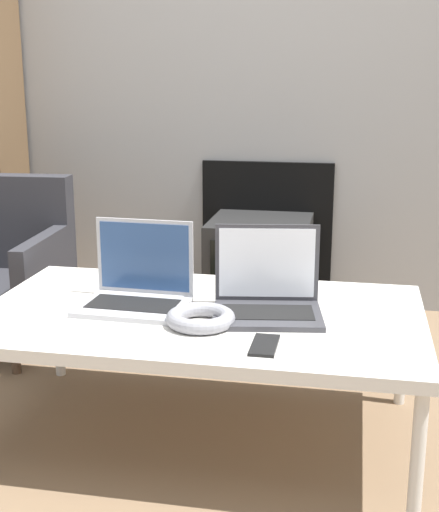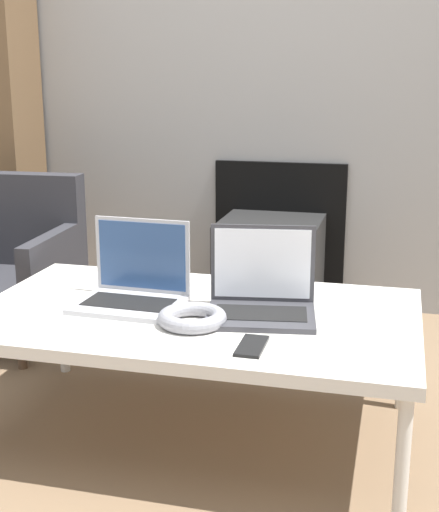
{
  "view_description": "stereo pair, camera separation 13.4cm",
  "coord_description": "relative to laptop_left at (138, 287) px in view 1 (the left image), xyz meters",
  "views": [
    {
      "loc": [
        0.45,
        -1.65,
        1.11
      ],
      "look_at": [
        0.0,
        0.63,
        0.51
      ],
      "focal_mm": 50.0,
      "sensor_mm": 36.0,
      "label": 1
    },
    {
      "loc": [
        0.58,
        -1.62,
        1.11
      ],
      "look_at": [
        0.0,
        0.63,
        0.51
      ],
      "focal_mm": 50.0,
      "sensor_mm": 36.0,
      "label": 2
    }
  ],
  "objects": [
    {
      "name": "laptop_right",
      "position": [
        0.4,
        -0.0,
        0.0
      ],
      "size": [
        0.35,
        0.29,
        0.25
      ],
      "rotation": [
        0.0,
        0.0,
        0.16
      ],
      "color": "#38383D",
      "rests_on": "table"
    },
    {
      "name": "tv",
      "position": [
        0.23,
        1.12,
        -0.24
      ],
      "size": [
        0.45,
        0.45,
        0.46
      ],
      "color": "black",
      "rests_on": "ground_plane"
    },
    {
      "name": "wall_back",
      "position": [
        0.2,
        1.39,
        0.82
      ],
      "size": [
        7.0,
        0.08,
        2.6
      ],
      "color": "#999999",
      "rests_on": "ground_plane"
    },
    {
      "name": "laptop_left",
      "position": [
        0.0,
        0.0,
        0.0
      ],
      "size": [
        0.32,
        0.26,
        0.25
      ],
      "rotation": [
        0.0,
        0.0,
        -0.04
      ],
      "color": "#B2B2B7",
      "rests_on": "table"
    },
    {
      "name": "headphones",
      "position": [
        0.23,
        -0.15,
        -0.03
      ],
      "size": [
        0.2,
        0.2,
        0.04
      ],
      "color": "gray",
      "rests_on": "table"
    },
    {
      "name": "armchair",
      "position": [
        -0.81,
        0.64,
        -0.12
      ],
      "size": [
        0.56,
        0.62,
        0.68
      ],
      "rotation": [
        0.0,
        0.0,
        0.05
      ],
      "color": "#2D2D33",
      "rests_on": "ground_plane"
    },
    {
      "name": "table",
      "position": [
        0.2,
        -0.03,
        -0.08
      ],
      "size": [
        1.33,
        0.79,
        0.41
      ],
      "color": "silver",
      "rests_on": "ground_plane"
    },
    {
      "name": "ground_plane",
      "position": [
        0.2,
        -0.36,
        -0.47
      ],
      "size": [
        14.0,
        14.0,
        0.0
      ],
      "primitive_type": "plane",
      "color": "#7A6047"
    },
    {
      "name": "phone",
      "position": [
        0.43,
        -0.27,
        -0.05
      ],
      "size": [
        0.07,
        0.15,
        0.01
      ],
      "color": "black",
      "rests_on": "table"
    }
  ]
}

